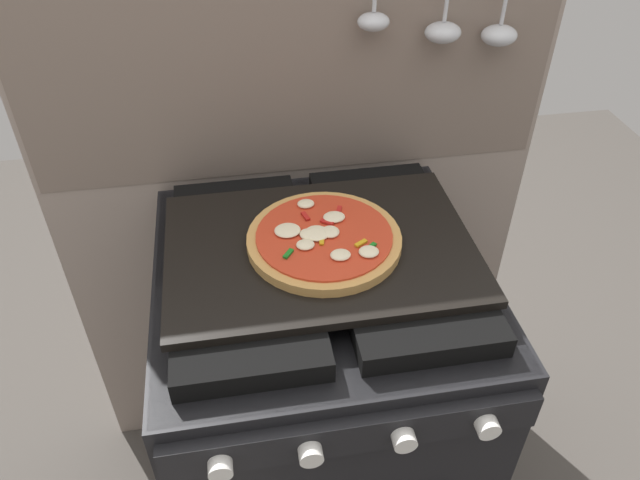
# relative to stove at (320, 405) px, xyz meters

# --- Properties ---
(kitchen_backsplash) EXTENTS (1.10, 0.09, 1.55)m
(kitchen_backsplash) POSITION_rel_stove_xyz_m (0.00, 0.34, 0.34)
(kitchen_backsplash) COLOR gray
(kitchen_backsplash) RESTS_ON ground_plane
(stove) EXTENTS (0.60, 0.64, 0.90)m
(stove) POSITION_rel_stove_xyz_m (0.00, 0.00, 0.00)
(stove) COLOR black
(stove) RESTS_ON ground_plane
(baking_tray) EXTENTS (0.54, 0.38, 0.02)m
(baking_tray) POSITION_rel_stove_xyz_m (0.00, 0.00, 0.46)
(baking_tray) COLOR black
(baking_tray) RESTS_ON stove
(pizza_left) EXTENTS (0.27, 0.27, 0.03)m
(pizza_left) POSITION_rel_stove_xyz_m (0.01, 0.00, 0.48)
(pizza_left) COLOR tan
(pizza_left) RESTS_ON baking_tray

